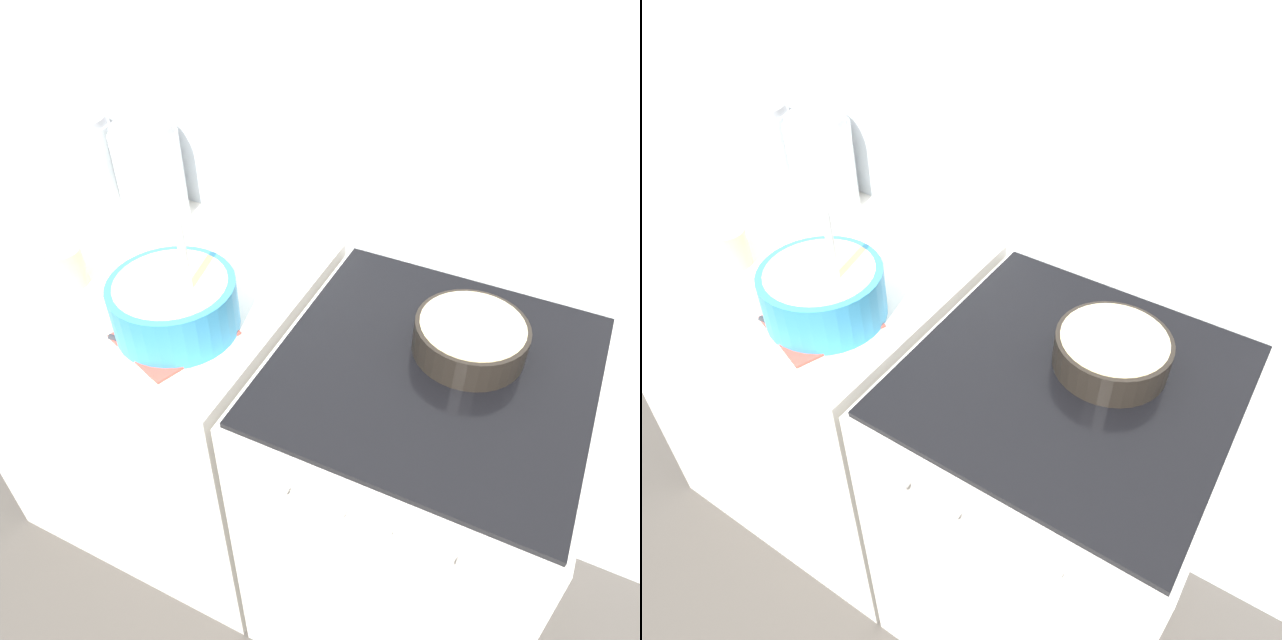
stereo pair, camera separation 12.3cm
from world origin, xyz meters
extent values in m
plane|color=#4C4742|center=(0.00, 0.00, 0.00)|extent=(12.00, 12.00, 0.00)
cube|color=silver|center=(0.00, 0.65, 1.20)|extent=(4.58, 0.05, 2.40)
cube|color=silver|center=(-0.40, 0.31, 0.45)|extent=(0.79, 0.63, 0.91)
cube|color=white|center=(0.33, 0.31, 0.45)|extent=(0.62, 0.63, 0.89)
cube|color=black|center=(0.33, 0.31, 0.90)|extent=(0.60, 0.60, 0.01)
cylinder|color=white|center=(0.16, -0.01, 0.83)|extent=(0.04, 0.02, 0.04)
cylinder|color=white|center=(0.26, -0.01, 0.83)|extent=(0.04, 0.02, 0.04)
cylinder|color=white|center=(0.39, -0.01, 0.83)|extent=(0.04, 0.02, 0.04)
cylinder|color=white|center=(0.50, -0.01, 0.83)|extent=(0.04, 0.02, 0.04)
cylinder|color=#338CBF|center=(-0.19, 0.19, 0.96)|extent=(0.26, 0.26, 0.11)
cylinder|color=beige|center=(-0.19, 0.19, 0.99)|extent=(0.23, 0.23, 0.06)
cylinder|color=white|center=(-0.14, 0.19, 1.05)|extent=(0.02, 0.02, 0.25)
cylinder|color=black|center=(0.37, 0.38, 0.94)|extent=(0.22, 0.22, 0.07)
cylinder|color=beige|center=(0.37, 0.38, 0.95)|extent=(0.20, 0.20, 0.06)
cylinder|color=silver|center=(-0.68, 0.52, 1.01)|extent=(0.14, 0.14, 0.21)
cylinder|color=silver|center=(-0.68, 0.52, 0.97)|extent=(0.12, 0.12, 0.13)
cylinder|color=#B2B2B7|center=(-0.68, 0.52, 1.13)|extent=(0.13, 0.13, 0.02)
cylinder|color=silver|center=(-0.49, 0.52, 1.02)|extent=(0.16, 0.16, 0.23)
cylinder|color=red|center=(-0.49, 0.52, 0.97)|extent=(0.14, 0.14, 0.14)
cylinder|color=#B2B2B7|center=(-0.49, 0.52, 1.14)|extent=(0.15, 0.15, 0.02)
cylinder|color=beige|center=(-0.49, 0.21, 0.95)|extent=(0.08, 0.08, 0.09)
cube|color=#CC4C3F|center=(-0.18, 0.17, 0.91)|extent=(0.24, 0.25, 0.01)
cylinder|color=#333338|center=(-0.25, 0.10, 0.91)|extent=(0.09, 0.01, 0.01)
sphere|color=#333338|center=(-0.19, 0.10, 0.92)|extent=(0.04, 0.04, 0.04)
camera|label=1|loc=(0.50, -0.55, 1.77)|focal=35.00mm
camera|label=2|loc=(0.60, -0.48, 1.77)|focal=35.00mm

